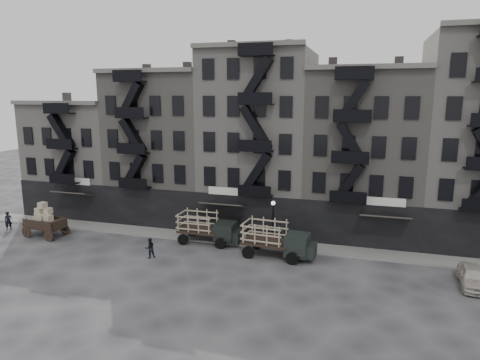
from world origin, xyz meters
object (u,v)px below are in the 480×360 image
(wagon, at_px, (44,217))
(pedestrian_mid, at_px, (150,248))
(car_east, at_px, (473,277))
(horse, at_px, (23,223))
(stake_truck_west, at_px, (208,226))
(stake_truck_east, at_px, (277,237))
(pedestrian_west, at_px, (8,221))

(wagon, height_order, pedestrian_mid, wagon)
(car_east, xyz_separation_m, pedestrian_mid, (-23.91, -1.52, 0.12))
(horse, bearing_deg, stake_truck_west, -72.52)
(stake_truck_east, distance_m, car_east, 14.22)
(wagon, height_order, stake_truck_east, wagon)
(pedestrian_west, bearing_deg, stake_truck_west, -44.65)
(car_east, height_order, pedestrian_mid, pedestrian_mid)
(horse, relative_size, stake_truck_west, 0.33)
(stake_truck_east, distance_m, pedestrian_west, 26.51)
(horse, distance_m, pedestrian_mid, 15.35)
(stake_truck_west, relative_size, pedestrian_mid, 3.38)
(horse, bearing_deg, wagon, -91.03)
(wagon, xyz_separation_m, pedestrian_west, (-4.73, 0.58, -0.92))
(wagon, xyz_separation_m, pedestrian_mid, (11.95, -2.01, -1.01))
(pedestrian_mid, bearing_deg, car_east, 140.12)
(pedestrian_west, bearing_deg, horse, -45.91)
(horse, bearing_deg, car_east, -80.19)
(stake_truck_east, height_order, pedestrian_west, stake_truck_east)
(stake_truck_west, xyz_separation_m, pedestrian_west, (-19.96, -2.03, -0.68))
(stake_truck_west, distance_m, stake_truck_east, 6.72)
(horse, relative_size, pedestrian_west, 0.99)
(horse, distance_m, stake_truck_west, 18.50)
(horse, xyz_separation_m, stake_truck_west, (18.39, 1.91, 0.83))
(wagon, relative_size, pedestrian_west, 2.18)
(pedestrian_west, height_order, pedestrian_mid, pedestrian_west)
(horse, distance_m, car_east, 39.04)
(stake_truck_east, bearing_deg, pedestrian_mid, -157.97)
(pedestrian_mid, bearing_deg, stake_truck_west, -168.87)
(pedestrian_west, relative_size, pedestrian_mid, 1.11)
(stake_truck_west, relative_size, car_east, 1.34)
(car_east, bearing_deg, stake_truck_west, 174.59)
(horse, distance_m, pedestrian_west, 1.58)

